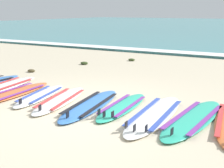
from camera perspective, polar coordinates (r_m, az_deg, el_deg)
ground_plane at (r=5.70m, az=-5.80°, el=-5.18°), size 80.00×80.00×0.00m
wave_foam_strip at (r=13.16m, az=14.99°, el=5.73°), size 80.00×0.94×0.11m
surfboard_1 at (r=7.75m, az=-20.64°, el=-0.51°), size 0.88×2.48×0.18m
surfboard_2 at (r=7.07m, az=-18.67°, el=-1.70°), size 0.63×2.26×0.18m
surfboard_3 at (r=6.71m, az=-13.84°, el=-2.19°), size 0.83×1.97×0.18m
surfboard_4 at (r=6.31m, az=-10.02°, el=-3.05°), size 0.93×2.18×0.18m
surfboard_5 at (r=5.91m, az=-4.20°, el=-4.05°), size 0.81×2.33×0.18m
surfboard_6 at (r=5.79m, az=2.08°, el=-4.41°), size 0.55×1.99×0.18m
surfboard_7 at (r=5.42m, az=8.38°, el=-5.88°), size 0.68×2.47×0.18m
surfboard_8 at (r=5.36m, az=15.73°, el=-6.50°), size 0.88×2.48×0.18m
seaweed_clump_near_shoreline at (r=10.53m, az=-5.46°, el=4.10°), size 0.29×0.23×0.10m
seaweed_clump_mid_sand at (r=11.26m, az=3.86°, el=4.77°), size 0.27×0.21×0.09m
seaweed_clump_by_the_boards at (r=9.51m, az=-15.53°, el=2.53°), size 0.25×0.20×0.09m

